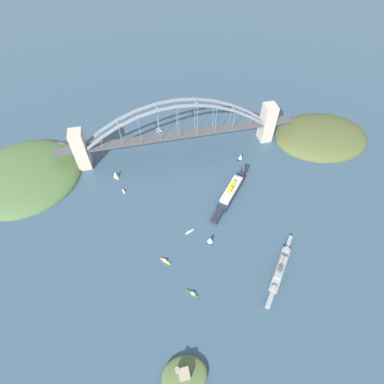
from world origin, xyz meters
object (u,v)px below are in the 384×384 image
object	(u,v)px
fort_island_mid_harbor	(184,375)
small_boat_1	(115,175)
harbor_arch_bridge	(178,134)
small_boat_4	(241,157)
ocean_liner	(231,191)
small_boat_2	(124,191)
naval_cruiser	(280,269)
seaplane_taxiing_near_bridge	(159,131)
small_boat_6	(165,261)
small_boat_0	(210,240)
small_boat_3	(192,294)
channel_marker_buoy	(185,173)
small_boat_5	(190,232)

from	to	relation	value
fort_island_mid_harbor	small_boat_1	world-z (taller)	fort_island_mid_harbor
harbor_arch_bridge	small_boat_4	distance (m)	85.78
ocean_liner	small_boat_2	bearing A→B (deg)	-14.19
naval_cruiser	seaplane_taxiing_near_bridge	size ratio (longest dim) A/B	6.11
small_boat_1	small_boat_6	size ratio (longest dim) A/B	1.07
small_boat_1	small_boat_4	bearing A→B (deg)	178.88
small_boat_0	small_boat_2	size ratio (longest dim) A/B	1.36
small_boat_1	harbor_arch_bridge	bearing A→B (deg)	-160.64
naval_cruiser	fort_island_mid_harbor	bearing A→B (deg)	31.33
harbor_arch_bridge	small_boat_1	bearing A→B (deg)	19.36
small_boat_1	small_boat_3	size ratio (longest dim) A/B	1.05
ocean_liner	small_boat_3	size ratio (longest dim) A/B	7.79
naval_cruiser	seaplane_taxiing_near_bridge	distance (m)	250.27
small_boat_3	channel_marker_buoy	bearing A→B (deg)	-99.45
naval_cruiser	fort_island_mid_harbor	size ratio (longest dim) A/B	1.85
seaplane_taxiing_near_bridge	fort_island_mid_harbor	bearing A→B (deg)	85.09
harbor_arch_bridge	ocean_liner	world-z (taller)	harbor_arch_bridge
small_boat_0	small_boat_3	bearing A→B (deg)	58.81
small_boat_4	small_boat_5	xyz separation A→B (m)	(88.68, 94.41, -3.73)
small_boat_3	small_boat_4	bearing A→B (deg)	-122.06
small_boat_2	small_boat_0	bearing A→B (deg)	132.85
small_boat_2	small_boat_3	xyz separation A→B (m)	(-52.21, 137.87, 0.04)
naval_cruiser	fort_island_mid_harbor	xyz separation A→B (m)	(107.46, 65.42, 0.37)
ocean_liner	small_boat_2	world-z (taller)	ocean_liner
naval_cruiser	small_boat_6	distance (m)	111.14
small_boat_5	channel_marker_buoy	distance (m)	86.31
harbor_arch_bridge	small_boat_6	world-z (taller)	harbor_arch_bridge
harbor_arch_bridge	small_boat_0	size ratio (longest dim) A/B	28.80
ocean_liner	channel_marker_buoy	world-z (taller)	ocean_liner
harbor_arch_bridge	small_boat_0	world-z (taller)	harbor_arch_bridge
small_boat_0	channel_marker_buoy	distance (m)	102.06
fort_island_mid_harbor	small_boat_6	bearing A→B (deg)	-90.93
fort_island_mid_harbor	seaplane_taxiing_near_bridge	size ratio (longest dim) A/B	3.31
harbor_arch_bridge	small_boat_2	size ratio (longest dim) A/B	39.12
harbor_arch_bridge	small_boat_4	bearing A→B (deg)	156.39
small_boat_1	channel_marker_buoy	xyz separation A→B (m)	(-84.78, 12.28, -3.70)
small_boat_1	small_boat_5	distance (m)	120.94
small_boat_1	small_boat_4	size ratio (longest dim) A/B	1.06
naval_cruiser	small_boat_0	bearing A→B (deg)	-38.51
seaplane_taxiing_near_bridge	small_boat_4	bearing A→B (deg)	139.85
ocean_liner	small_boat_0	size ratio (longest dim) A/B	7.32
small_boat_3	small_boat_2	bearing A→B (deg)	-69.26
small_boat_4	small_boat_6	bearing A→B (deg)	45.82
ocean_liner	small_boat_6	size ratio (longest dim) A/B	7.97
small_boat_1	small_boat_3	bearing A→B (deg)	110.03
ocean_liner	small_boat_0	distance (m)	70.41
fort_island_mid_harbor	small_boat_3	xyz separation A→B (m)	(-20.42, -61.54, -2.73)
harbor_arch_bridge	small_boat_5	distance (m)	131.12
ocean_liner	small_boat_5	distance (m)	71.71
harbor_arch_bridge	fort_island_mid_harbor	size ratio (longest dim) A/B	8.60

